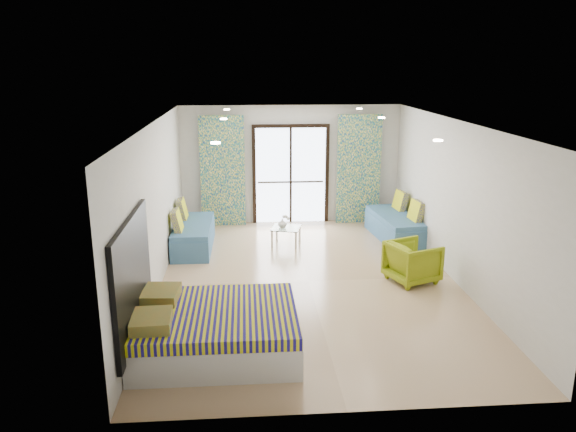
{
  "coord_description": "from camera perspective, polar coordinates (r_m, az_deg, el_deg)",
  "views": [
    {
      "loc": [
        -1.04,
        -8.93,
        3.63
      ],
      "look_at": [
        -0.35,
        0.05,
        1.15
      ],
      "focal_mm": 35.0,
      "sensor_mm": 36.0,
      "label": 1
    }
  ],
  "objects": [
    {
      "name": "bed",
      "position": [
        7.43,
        -7.47,
        -11.4
      ],
      "size": [
        2.07,
        1.69,
        0.72
      ],
      "color": "silver",
      "rests_on": "floor"
    },
    {
      "name": "wall_left",
      "position": [
        9.33,
        -13.29,
        0.83
      ],
      "size": [
        0.01,
        7.5,
        2.7
      ],
      "primitive_type": null,
      "color": "silver",
      "rests_on": "ground"
    },
    {
      "name": "wall_right",
      "position": [
        9.87,
        16.74,
        1.38
      ],
      "size": [
        0.01,
        7.5,
        2.7
      ],
      "primitive_type": null,
      "color": "silver",
      "rests_on": "ground"
    },
    {
      "name": "ceiling",
      "position": [
        9.03,
        2.25,
        9.48
      ],
      "size": [
        5.0,
        7.5,
        0.01
      ],
      "primitive_type": null,
      "color": "silver",
      "rests_on": "ground"
    },
    {
      "name": "downlight_e",
      "position": [
        11.97,
        -6.24,
        10.71
      ],
      "size": [
        0.12,
        0.12,
        0.02
      ],
      "primitive_type": "cylinder",
      "color": "#FFE0B2",
      "rests_on": "ceiling"
    },
    {
      "name": "downlight_d",
      "position": [
        10.27,
        9.49,
        9.83
      ],
      "size": [
        0.12,
        0.12,
        0.02
      ],
      "primitive_type": "cylinder",
      "color": "#FFE0B2",
      "rests_on": "ceiling"
    },
    {
      "name": "daybed_left",
      "position": [
        11.4,
        -9.65,
        -1.88
      ],
      "size": [
        0.74,
        1.87,
        0.92
      ],
      "rotation": [
        0.0,
        0.0,
        -0.01
      ],
      "color": "#396389",
      "rests_on": "floor"
    },
    {
      "name": "curtain_left",
      "position": [
        12.73,
        -6.66,
        4.52
      ],
      "size": [
        1.0,
        0.1,
        2.5
      ],
      "primitive_type": "cube",
      "color": "white",
      "rests_on": "floor"
    },
    {
      "name": "coffee_table",
      "position": [
        11.45,
        -0.2,
        -1.35
      ],
      "size": [
        0.68,
        0.68,
        0.64
      ],
      "rotation": [
        0.0,
        0.0,
        -0.26
      ],
      "color": "silver",
      "rests_on": "floor"
    },
    {
      "name": "downlight_b",
      "position": [
        7.41,
        14.99,
        7.43
      ],
      "size": [
        0.12,
        0.12,
        0.02
      ],
      "primitive_type": "cylinder",
      "color": "#FFE0B2",
      "rests_on": "ceiling"
    },
    {
      "name": "daybed_right",
      "position": [
        12.08,
        10.92,
        -0.95
      ],
      "size": [
        0.92,
        1.95,
        0.93
      ],
      "rotation": [
        0.0,
        0.0,
        0.11
      ],
      "color": "#396389",
      "rests_on": "floor"
    },
    {
      "name": "switch_plate",
      "position": [
        8.41,
        -14.0,
        -2.95
      ],
      "size": [
        0.02,
        0.1,
        0.1
      ],
      "primitive_type": "cube",
      "color": "silver",
      "rests_on": "wall_left"
    },
    {
      "name": "curtain_right",
      "position": [
        12.98,
        7.19,
        4.71
      ],
      "size": [
        1.0,
        0.1,
        2.5
      ],
      "primitive_type": "cube",
      "color": "white",
      "rests_on": "floor"
    },
    {
      "name": "balcony_door",
      "position": [
        12.91,
        0.27,
        4.81
      ],
      "size": [
        1.76,
        0.08,
        2.28
      ],
      "color": "black",
      "rests_on": "floor"
    },
    {
      "name": "floor",
      "position": [
        9.69,
        2.08,
        -6.61
      ],
      "size": [
        5.0,
        7.5,
        0.01
      ],
      "primitive_type": null,
      "color": "tan",
      "rests_on": "ground"
    },
    {
      "name": "wall_back",
      "position": [
        12.92,
        0.26,
        5.24
      ],
      "size": [
        5.0,
        0.01,
        2.7
      ],
      "primitive_type": null,
      "color": "silver",
      "rests_on": "ground"
    },
    {
      "name": "headboard",
      "position": [
        7.25,
        -15.49,
        -6.05
      ],
      "size": [
        0.06,
        2.1,
        1.5
      ],
      "primitive_type": "cube",
      "color": "black",
      "rests_on": "floor"
    },
    {
      "name": "armchair",
      "position": [
        9.78,
        12.55,
        -4.38
      ],
      "size": [
        0.92,
        0.95,
        0.77
      ],
      "primitive_type": "imported",
      "rotation": [
        0.0,
        0.0,
        1.94
      ],
      "color": "#869813",
      "rests_on": "floor"
    },
    {
      "name": "downlight_a",
      "position": [
        7.0,
        -7.38,
        7.39
      ],
      "size": [
        0.12,
        0.12,
        0.02
      ],
      "primitive_type": "cylinder",
      "color": "#FFE0B2",
      "rests_on": "ceiling"
    },
    {
      "name": "downlight_f",
      "position": [
        12.21,
        7.25,
        10.77
      ],
      "size": [
        0.12,
        0.12,
        0.02
      ],
      "primitive_type": "cylinder",
      "color": "#FFE0B2",
      "rests_on": "ceiling"
    },
    {
      "name": "wall_front",
      "position": [
        5.75,
        6.45,
        -8.06
      ],
      "size": [
        5.0,
        0.01,
        2.7
      ],
      "primitive_type": null,
      "color": "silver",
      "rests_on": "ground"
    },
    {
      "name": "balcony_rail",
      "position": [
        12.98,
        0.27,
        3.48
      ],
      "size": [
        1.52,
        0.03,
        0.04
      ],
      "primitive_type": "cube",
      "color": "#595451",
      "rests_on": "balcony_door"
    },
    {
      "name": "downlight_c",
      "position": [
        9.98,
        -6.56,
        9.78
      ],
      "size": [
        0.12,
        0.12,
        0.02
      ],
      "primitive_type": "cylinder",
      "color": "#FFE0B2",
      "rests_on": "ceiling"
    },
    {
      "name": "vase",
      "position": [
        11.4,
        -0.57,
        -0.75
      ],
      "size": [
        0.22,
        0.22,
        0.18
      ],
      "primitive_type": "imported",
      "rotation": [
        0.0,
        0.0,
        0.21
      ],
      "color": "white",
      "rests_on": "coffee_table"
    }
  ]
}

